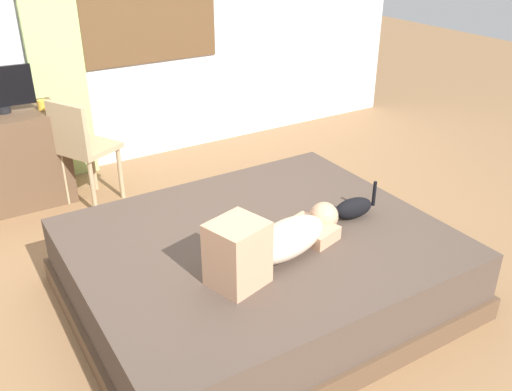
% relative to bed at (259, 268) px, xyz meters
% --- Properties ---
extents(ground_plane, '(16.00, 16.00, 0.00)m').
position_rel_bed_xyz_m(ground_plane, '(-0.05, -0.03, -0.21)').
color(ground_plane, olive).
extents(bed, '(2.12, 1.78, 0.43)m').
position_rel_bed_xyz_m(bed, '(0.00, 0.00, 0.00)').
color(bed, brown).
rests_on(bed, ground).
extents(person_lying, '(0.94, 0.48, 0.34)m').
position_rel_bed_xyz_m(person_lying, '(-0.06, -0.25, 0.33)').
color(person_lying, '#CCB299').
rests_on(person_lying, bed).
extents(cat, '(0.36, 0.13, 0.21)m').
position_rel_bed_xyz_m(cat, '(0.58, -0.11, 0.29)').
color(cat, black).
rests_on(cat, bed).
extents(desk, '(0.90, 0.56, 0.74)m').
position_rel_bed_xyz_m(desk, '(-1.03, 2.12, 0.16)').
color(desk, brown).
rests_on(desk, ground).
extents(tv_monitor, '(0.48, 0.10, 0.35)m').
position_rel_bed_xyz_m(tv_monitor, '(-0.96, 2.12, 0.71)').
color(tv_monitor, black).
rests_on(tv_monitor, desk).
extents(cup, '(0.07, 0.07, 0.08)m').
position_rel_bed_xyz_m(cup, '(-0.70, 2.04, 0.57)').
color(cup, gold).
rests_on(cup, desk).
extents(chair_by_desk, '(0.51, 0.51, 0.86)m').
position_rel_bed_xyz_m(chair_by_desk, '(-0.52, 1.75, 0.30)').
color(chair_by_desk, tan).
rests_on(chair_by_desk, ground).
extents(curtain_left, '(0.44, 0.06, 2.69)m').
position_rel_bed_xyz_m(curtain_left, '(-0.47, 2.40, 1.13)').
color(curtain_left, '#ADCC75').
rests_on(curtain_left, ground).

